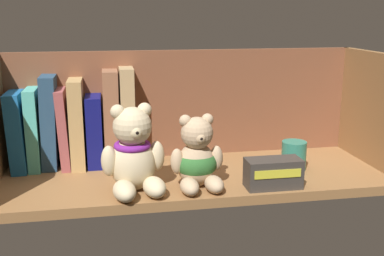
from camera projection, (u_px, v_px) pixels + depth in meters
shelf_board at (194, 178)px, 102.43cm from camera, size 81.04×28.22×2.00cm
shelf_back_panel at (183, 108)px, 113.38cm from camera, size 83.44×1.20×27.42cm
shelf_side_panel_right at (374, 114)px, 106.49cm from camera, size 1.60×30.62×27.42cm
book_0 at (19, 130)px, 104.69cm from camera, size 3.80×13.37×17.50cm
book_1 at (35, 128)px, 105.19cm from camera, size 2.57×12.05×18.02cm
book_2 at (50, 121)px, 105.45cm from camera, size 3.82×10.38×20.75cm
book_3 at (64, 127)px, 106.33cm from camera, size 2.62×12.23×17.77cm
book_4 at (78, 122)px, 106.59cm from camera, size 3.07×12.88×19.79cm
book_5 at (95, 129)px, 107.69cm from camera, size 3.43×11.50×16.00cm
book_6 at (111, 117)px, 107.69cm from camera, size 3.54×10.01×21.54cm
book_7 at (127, 115)px, 108.26cm from camera, size 3.13×9.40×22.03cm
teddy_bear_larger at (134, 155)px, 90.91cm from camera, size 12.80×13.30×17.26cm
teddy_bear_smaller at (197, 159)px, 93.51cm from camera, size 10.84×11.36×14.79cm
pillar_candle at (294, 156)px, 104.36cm from camera, size 5.41×5.41×6.42cm
small_product_box at (273, 173)px, 93.89cm from camera, size 11.05×5.26×5.89cm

